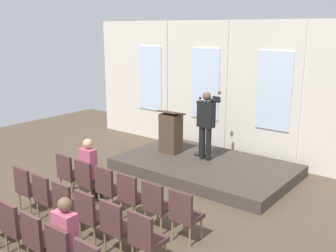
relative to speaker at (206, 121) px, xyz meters
name	(u,v)px	position (x,y,z in m)	size (l,w,h in m)	color
rear_partition	(240,91)	(0.14, 1.42, 0.59)	(10.42, 0.14, 3.74)	silver
stage_platform	(205,167)	(0.11, -0.19, -1.15)	(4.28, 2.63, 0.28)	#3F3833
speaker	(206,121)	(0.00, 0.00, 0.00)	(0.52, 0.69, 1.73)	black
mic_stand	(199,143)	(-0.32, 0.19, -0.67)	(0.28, 0.28, 1.56)	black
lectern	(171,132)	(-1.05, -0.09, -0.46)	(0.60, 0.48, 1.16)	#4C3828
chair_r0_c0	(69,172)	(-1.42, -3.18, -0.75)	(0.46, 0.44, 0.94)	olive
chair_r0_c1	(88,179)	(-0.81, -3.18, -0.75)	(0.46, 0.44, 0.94)	olive
audience_r0_c1	(90,167)	(-0.81, -3.10, -0.53)	(0.36, 0.39, 1.38)	#2D2D33
chair_r0_c2	(108,186)	(-0.20, -3.18, -0.75)	(0.46, 0.44, 0.94)	olive
chair_r0_c3	(131,194)	(0.41, -3.18, -0.75)	(0.46, 0.44, 0.94)	olive
chair_r0_c4	(156,203)	(1.02, -3.18, -0.75)	(0.46, 0.44, 0.94)	olive
chair_r0_c5	(184,213)	(1.63, -3.18, -0.75)	(0.46, 0.44, 0.94)	olive
chair_r1_c0	(28,186)	(-1.42, -4.17, -0.75)	(0.46, 0.44, 0.94)	olive
chair_r1_c1	(47,194)	(-0.81, -4.17, -0.75)	(0.46, 0.44, 0.94)	olive
chair_r1_c2	(67,203)	(-0.20, -4.17, -0.75)	(0.46, 0.44, 0.94)	olive
chair_r1_c3	(90,213)	(0.41, -4.17, -0.75)	(0.46, 0.44, 0.94)	olive
chair_r1_c4	(116,224)	(1.02, -4.17, -0.75)	(0.46, 0.44, 0.94)	olive
chair_r1_c5	(145,237)	(1.63, -4.17, -0.75)	(0.46, 0.44, 0.94)	olive
chair_r2_c2	(16,225)	(-0.20, -5.15, -0.75)	(0.46, 0.44, 0.94)	olive
chair_r2_c3	(39,237)	(0.41, -5.15, -0.75)	(0.46, 0.44, 0.94)	olive
chair_r2_c4	(65,251)	(1.02, -5.15, -0.75)	(0.46, 0.44, 0.94)	olive
audience_r2_c4	(69,236)	(1.02, -5.07, -0.55)	(0.36, 0.39, 1.32)	#2D2D33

